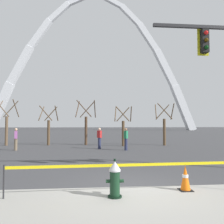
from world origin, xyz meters
TOP-DOWN VIEW (x-y plane):
  - ground_plane at (0.00, 0.00)m, footprint 240.00×240.00m
  - fire_hydrant at (-0.67, -0.89)m, footprint 0.46×0.48m
  - caution_tape_barrier at (-0.44, -0.63)m, footprint 6.15×0.30m
  - traffic_cone_by_hydrant at (1.39, -0.46)m, footprint 0.36×0.36m
  - monument_arch at (0.00, 60.16)m, footprint 58.72×2.11m
  - tree_far_left at (-8.60, 14.53)m, footprint 1.85×1.86m
  - tree_left_mid at (-4.99, 14.58)m, footprint 1.62×1.63m
  - tree_center_left at (-1.68, 14.44)m, footprint 1.84×1.85m
  - tree_center_right at (1.51, 13.12)m, footprint 1.57×1.58m
  - tree_right_mid at (5.20, 13.42)m, footprint 1.70×1.71m
  - pedestrian_walking_left at (-0.60, 11.03)m, footprint 0.37×0.39m
  - pedestrian_standing_center at (1.25, 9.90)m, footprint 0.34×0.39m
  - pedestrian_walking_right at (-6.59, 10.54)m, footprint 0.29×0.38m

SIDE VIEW (x-z plane):
  - ground_plane at x=0.00m, z-range 0.00..0.00m
  - traffic_cone_by_hydrant at x=1.39m, z-range -0.01..0.72m
  - fire_hydrant at x=-0.67m, z-range -0.03..0.96m
  - caution_tape_barrier at x=-0.44m, z-range 0.18..1.04m
  - pedestrian_walking_left at x=-0.60m, z-range 0.02..1.61m
  - pedestrian_standing_center at x=1.25m, z-range 0.02..1.61m
  - pedestrian_walking_right at x=-6.59m, z-range 0.02..1.61m
  - tree_center_right at x=1.51m, z-range -0.19..3.19m
  - tree_left_mid at x=-4.99m, z-range -0.20..3.29m
  - tree_right_mid at x=5.20m, z-range -0.21..3.47m
  - tree_center_left at x=-1.68m, z-range -0.22..3.76m
  - tree_far_left at x=-8.60m, z-range -0.22..3.79m
  - monument_arch at x=0.00m, z-range -1.95..37.71m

